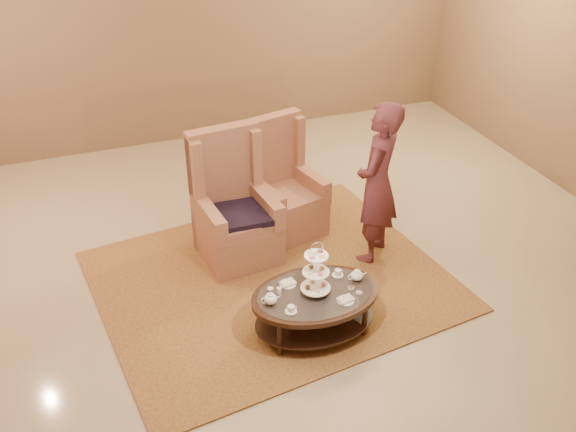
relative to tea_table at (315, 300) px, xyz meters
name	(u,v)px	position (x,y,z in m)	size (l,w,h in m)	color
ground	(287,303)	(-0.10, 0.43, -0.35)	(8.00, 8.00, 0.00)	tan
ceiling	(287,303)	(-0.10, 0.43, -0.35)	(8.00, 8.00, 0.02)	silver
wall_back	(180,15)	(-0.10, 4.43, 1.40)	(8.00, 0.04, 3.50)	brown
rug	(272,280)	(-0.12, 0.81, -0.34)	(3.59, 3.11, 0.02)	olive
tea_table	(315,300)	(0.00, 0.00, 0.00)	(1.17, 0.82, 0.96)	black
armchair_left	(234,216)	(-0.32, 1.42, 0.11)	(0.81, 0.83, 1.36)	#A3664C
armchair_right	(281,194)	(0.31, 1.71, 0.08)	(0.84, 0.86, 1.28)	#A3664C
person	(377,184)	(1.02, 0.87, 0.51)	(0.73, 0.73, 1.71)	#54242B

